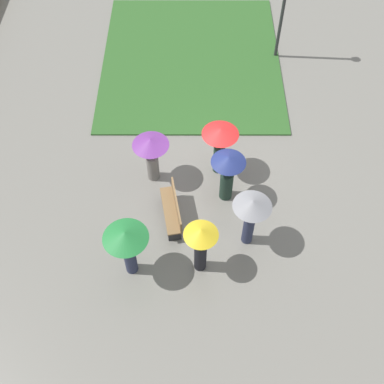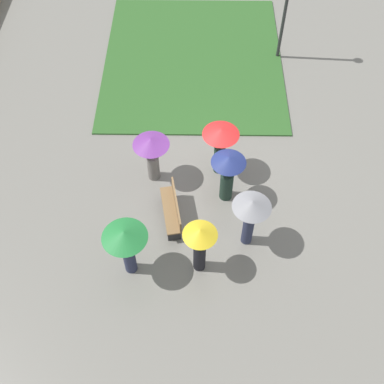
# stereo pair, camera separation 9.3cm
# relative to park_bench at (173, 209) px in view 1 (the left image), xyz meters

# --- Properties ---
(ground_plane) EXTENTS (90.00, 90.00, 0.00)m
(ground_plane) POSITION_rel_park_bench_xyz_m (-1.45, 1.15, -0.47)
(ground_plane) COLOR slate
(lawn_patch_near) EXTENTS (7.96, 6.81, 0.06)m
(lawn_patch_near) POSITION_rel_park_bench_xyz_m (-7.31, 0.51, -0.44)
(lawn_patch_near) COLOR #2D5B26
(lawn_patch_near) RESTS_ON ground_plane
(park_bench) EXTENTS (1.73, 0.71, 0.90)m
(park_bench) POSITION_rel_park_bench_xyz_m (0.00, 0.00, 0.00)
(park_bench) COLOR brown
(park_bench) RESTS_ON ground_plane
(crowd_person_red) EXTENTS (1.11, 1.11, 1.87)m
(crowd_person_red) POSITION_rel_park_bench_xyz_m (-1.86, 1.39, 0.89)
(crowd_person_red) COLOR #1E3328
(crowd_person_red) RESTS_ON ground_plane
(crowd_person_yellow) EXTENTS (0.90, 0.90, 1.93)m
(crowd_person_yellow) POSITION_rel_park_bench_xyz_m (1.61, 0.78, 0.84)
(crowd_person_yellow) COLOR black
(crowd_person_yellow) RESTS_ON ground_plane
(crowd_person_grey) EXTENTS (1.05, 1.05, 1.94)m
(crowd_person_grey) POSITION_rel_park_bench_xyz_m (0.75, 2.13, 0.97)
(crowd_person_grey) COLOR #282D47
(crowd_person_grey) RESTS_ON ground_plane
(crowd_person_navy) EXTENTS (1.01, 1.01, 1.84)m
(crowd_person_navy) POSITION_rel_park_bench_xyz_m (-0.82, 1.58, 0.76)
(crowd_person_navy) COLOR #1E3328
(crowd_person_navy) RESTS_ON ground_plane
(crowd_person_purple) EXTENTS (1.10, 1.10, 1.77)m
(crowd_person_purple) POSITION_rel_park_bench_xyz_m (-1.56, -0.66, 0.81)
(crowd_person_purple) COLOR slate
(crowd_person_purple) RESTS_ON ground_plane
(crowd_person_green) EXTENTS (1.18, 1.18, 1.95)m
(crowd_person_green) POSITION_rel_park_bench_xyz_m (1.70, -1.11, 1.02)
(crowd_person_green) COLOR #282D47
(crowd_person_green) RESTS_ON ground_plane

